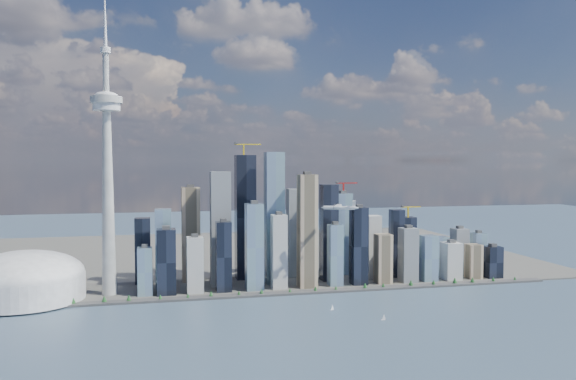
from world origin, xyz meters
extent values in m
plane|color=#374760|center=(0.00, 0.00, 0.00)|extent=(4000.00, 4000.00, 0.00)
cube|color=#383838|center=(0.00, 250.00, 2.00)|extent=(1100.00, 22.00, 4.00)
cube|color=#4C4C47|center=(0.00, 700.00, 1.50)|extent=(1400.00, 900.00, 3.00)
cylinder|color=#3F2D1E|center=(-390.00, 250.00, 5.20)|extent=(1.00, 1.00, 2.40)
cone|color=#19481D|center=(-390.00, 250.00, 8.80)|extent=(7.20, 7.20, 8.00)
cylinder|color=#3F2D1E|center=(-303.33, 250.00, 5.20)|extent=(1.00, 1.00, 2.40)
cone|color=#19481D|center=(-303.33, 250.00, 8.80)|extent=(7.20, 7.20, 8.00)
cylinder|color=#3F2D1E|center=(-216.67, 250.00, 5.20)|extent=(1.00, 1.00, 2.40)
cone|color=#19481D|center=(-216.67, 250.00, 8.80)|extent=(7.20, 7.20, 8.00)
cylinder|color=#3F2D1E|center=(-130.00, 250.00, 5.20)|extent=(1.00, 1.00, 2.40)
cone|color=#19481D|center=(-130.00, 250.00, 8.80)|extent=(7.20, 7.20, 8.00)
cylinder|color=#3F2D1E|center=(-43.33, 250.00, 5.20)|extent=(1.00, 1.00, 2.40)
cone|color=#19481D|center=(-43.33, 250.00, 8.80)|extent=(7.20, 7.20, 8.00)
cylinder|color=#3F2D1E|center=(43.33, 250.00, 5.20)|extent=(1.00, 1.00, 2.40)
cone|color=#19481D|center=(43.33, 250.00, 8.80)|extent=(7.20, 7.20, 8.00)
cylinder|color=#3F2D1E|center=(130.00, 250.00, 5.20)|extent=(1.00, 1.00, 2.40)
cone|color=#19481D|center=(130.00, 250.00, 8.80)|extent=(7.20, 7.20, 8.00)
cylinder|color=#3F2D1E|center=(216.67, 250.00, 5.20)|extent=(1.00, 1.00, 2.40)
cone|color=#19481D|center=(216.67, 250.00, 8.80)|extent=(7.20, 7.20, 8.00)
cylinder|color=#3F2D1E|center=(303.33, 250.00, 5.20)|extent=(1.00, 1.00, 2.40)
cone|color=#19481D|center=(303.33, 250.00, 8.80)|extent=(7.20, 7.20, 8.00)
cylinder|color=#3F2D1E|center=(390.00, 250.00, 5.20)|extent=(1.00, 1.00, 2.40)
cone|color=#19481D|center=(390.00, 250.00, 8.80)|extent=(7.20, 7.20, 8.00)
cylinder|color=#3F2D1E|center=(476.67, 250.00, 5.20)|extent=(1.00, 1.00, 2.40)
cone|color=#19481D|center=(476.67, 250.00, 8.80)|extent=(7.20, 7.20, 8.00)
cube|color=black|center=(-200.00, 290.00, 62.66)|extent=(34.00, 34.00, 119.31)
cube|color=#748FAF|center=(-200.00, 340.00, 78.92)|extent=(30.00, 30.00, 151.85)
cube|color=#B5B5B0|center=(-150.00, 290.00, 54.52)|extent=(30.00, 30.00, 103.04)
cube|color=tan|center=(-150.00, 395.00, 97.91)|extent=(36.00, 36.00, 189.81)
cube|color=slate|center=(-95.00, 340.00, 114.18)|extent=(38.00, 38.00, 222.35)
cube|color=black|center=(-95.00, 290.00, 68.08)|extent=(28.00, 28.00, 130.16)
cube|color=#748FAF|center=(-40.00, 290.00, 84.35)|extent=(32.00, 32.00, 162.70)
cube|color=black|center=(-40.00, 395.00, 130.45)|extent=(40.00, 40.00, 254.89)
cube|color=#748FAF|center=(15.00, 340.00, 133.16)|extent=(36.00, 36.00, 260.31)
cube|color=#B5B5B0|center=(15.00, 290.00, 73.50)|extent=(28.00, 28.00, 141.00)
cube|color=tan|center=(70.00, 290.00, 111.46)|extent=(34.00, 34.00, 216.93)
cube|color=slate|center=(70.00, 395.00, 95.19)|extent=(30.00, 30.00, 184.39)
cube|color=black|center=(125.00, 340.00, 100.62)|extent=(32.00, 32.00, 195.24)
cube|color=#748FAF|center=(125.00, 290.00, 62.66)|extent=(26.00, 26.00, 119.31)
cube|color=black|center=(175.00, 290.00, 78.92)|extent=(30.00, 30.00, 151.85)
cube|color=#748FAF|center=(175.00, 395.00, 89.77)|extent=(34.00, 34.00, 173.54)
cube|color=#B5B5B0|center=(225.00, 340.00, 68.08)|extent=(28.00, 28.00, 130.16)
cube|color=tan|center=(225.00, 290.00, 51.81)|extent=(30.00, 30.00, 97.62)
cube|color=slate|center=(275.00, 290.00, 57.23)|extent=(32.00, 32.00, 108.46)
cube|color=black|center=(275.00, 340.00, 73.50)|extent=(26.00, 26.00, 141.00)
cube|color=#748FAF|center=(325.00, 290.00, 49.10)|extent=(30.00, 30.00, 92.19)
cube|color=black|center=(325.00, 395.00, 62.66)|extent=(28.00, 28.00, 119.31)
cube|color=#748FAF|center=(375.00, 340.00, 43.67)|extent=(30.00, 30.00, 81.35)
cube|color=#B5B5B0|center=(375.00, 290.00, 40.96)|extent=(34.00, 34.00, 75.92)
cube|color=tan|center=(420.00, 290.00, 38.25)|extent=(28.00, 28.00, 70.50)
cube|color=slate|center=(420.00, 340.00, 51.81)|extent=(30.00, 30.00, 97.62)
cube|color=black|center=(465.00, 290.00, 35.54)|extent=(32.00, 32.00, 65.08)
cube|color=#748FAF|center=(465.00, 340.00, 46.39)|extent=(26.00, 26.00, 86.77)
cube|color=black|center=(-240.00, 395.00, 68.08)|extent=(30.00, 30.00, 130.16)
cube|color=#748FAF|center=(-240.00, 290.00, 46.39)|extent=(26.00, 26.00, 86.77)
cube|color=gold|center=(-40.00, 395.00, 268.89)|extent=(3.00, 3.00, 22.00)
cube|color=gold|center=(-31.75, 395.00, 279.89)|extent=(55.00, 2.20, 2.20)
cube|color=#383838|center=(-56.50, 395.00, 281.89)|extent=(6.00, 4.00, 4.00)
cube|color=maroon|center=(175.00, 395.00, 187.54)|extent=(3.00, 3.00, 22.00)
cube|color=maroon|center=(182.20, 395.00, 198.54)|extent=(48.00, 2.20, 2.20)
cube|color=#383838|center=(160.60, 395.00, 200.54)|extent=(6.00, 4.00, 4.00)
cube|color=gold|center=(325.00, 395.00, 133.31)|extent=(3.00, 3.00, 22.00)
cube|color=gold|center=(331.75, 395.00, 144.31)|extent=(45.00, 2.20, 2.20)
cube|color=#383838|center=(311.50, 395.00, 146.31)|extent=(6.00, 4.00, 4.00)
cone|color=gray|center=(-300.00, 310.00, 173.00)|extent=(26.00, 26.00, 340.00)
cylinder|color=#B9B9B9|center=(-300.00, 310.00, 343.00)|extent=(48.00, 48.00, 14.00)
cylinder|color=gray|center=(-300.00, 310.00, 355.00)|extent=(56.00, 56.00, 12.00)
ellipsoid|color=#B9B9B9|center=(-300.00, 310.00, 363.00)|extent=(40.00, 40.00, 14.00)
cylinder|color=gray|center=(-300.00, 310.00, 403.00)|extent=(11.00, 11.00, 80.00)
cylinder|color=#B9B9B9|center=(-300.00, 310.00, 443.00)|extent=(18.00, 18.00, 10.00)
cone|color=silver|center=(-300.00, 310.00, 501.00)|extent=(7.00, 7.00, 105.00)
cylinder|color=#B9B9B9|center=(-440.00, 300.00, 25.00)|extent=(200.00, 200.00, 44.00)
ellipsoid|color=#B9B9B9|center=(-440.00, 300.00, 47.00)|extent=(200.00, 200.00, 84.00)
cylinder|color=silver|center=(107.83, 218.90, 161.29)|extent=(53.70, 27.76, 6.82)
cone|color=silver|center=(81.32, 230.04, 161.29)|extent=(9.52, 9.17, 6.82)
cone|color=silver|center=(135.32, 207.33, 161.29)|extent=(12.46, 10.41, 6.82)
cube|color=silver|center=(105.86, 219.72, 164.91)|extent=(30.98, 58.28, 1.07)
cylinder|color=silver|center=(101.32, 208.92, 163.21)|extent=(12.29, 8.08, 3.83)
cylinder|color=silver|center=(110.41, 230.52, 163.21)|extent=(12.29, 8.08, 3.83)
cylinder|color=#3F3F3F|center=(95.43, 211.40, 163.21)|extent=(3.60, 7.98, 8.52)
cylinder|color=#3F3F3F|center=(104.52, 233.00, 163.21)|extent=(3.60, 7.98, 8.52)
cube|color=silver|center=(132.37, 208.57, 168.11)|extent=(5.83, 3.10, 11.72)
cube|color=silver|center=(132.37, 208.57, 174.07)|extent=(11.75, 19.49, 0.75)
cube|color=white|center=(126.57, 54.16, 0.44)|extent=(6.76, 2.46, 0.88)
cylinder|color=#999999|center=(126.57, 54.16, 5.53)|extent=(0.27, 0.27, 9.95)
cube|color=white|center=(66.57, 128.35, 0.41)|extent=(6.43, 4.12, 0.83)
cylinder|color=#999999|center=(66.57, 128.35, 5.16)|extent=(0.25, 0.25, 9.29)
camera|label=1|loc=(-207.28, -746.87, 246.48)|focal=35.00mm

